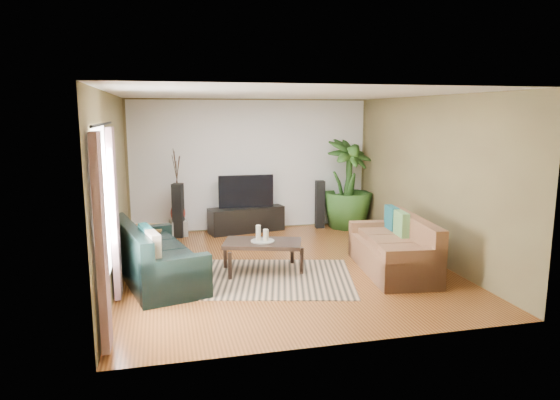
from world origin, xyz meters
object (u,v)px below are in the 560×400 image
object	(u,v)px
speaker_left	(178,211)
television	(246,191)
sofa_right	(392,244)
coffee_table	(263,256)
speaker_right	(320,204)
potted_plant	(347,184)
sofa_left	(158,252)
pedestal	(178,228)
side_table	(149,243)
tv_stand	(246,219)
vase	(178,213)

from	to	relation	value
speaker_left	television	bearing A→B (deg)	24.66
sofa_right	speaker_left	world-z (taller)	speaker_left
coffee_table	speaker_right	xyz separation A→B (m)	(1.78, 2.64, 0.26)
sofa_right	speaker_right	size ratio (longest dim) A/B	1.92
speaker_left	potted_plant	size ratio (longest dim) A/B	0.57
sofa_right	potted_plant	bearing A→B (deg)	178.93
coffee_table	sofa_right	bearing A→B (deg)	4.15
speaker_right	potted_plant	bearing A→B (deg)	-5.13
sofa_left	coffee_table	xyz separation A→B (m)	(1.57, 0.03, -0.19)
sofa_left	pedestal	bearing A→B (deg)	-22.12
sofa_left	sofa_right	xyz separation A→B (m)	(3.51, -0.41, 0.00)
potted_plant	sofa_right	bearing A→B (deg)	-97.67
pedestal	side_table	distance (m)	1.59
sofa_right	side_table	size ratio (longest dim) A/B	3.51
television	tv_stand	bearing A→B (deg)	0.00
television	speaker_left	xyz separation A→B (m)	(-1.37, -0.14, -0.31)
sofa_left	tv_stand	distance (m)	3.21
sofa_left	sofa_right	size ratio (longest dim) A/B	1.11
tv_stand	television	world-z (taller)	television
sofa_right	television	size ratio (longest dim) A/B	1.72
coffee_table	television	world-z (taller)	television
sofa_left	side_table	distance (m)	1.17
side_table	coffee_table	bearing A→B (deg)	-32.94
tv_stand	vase	xyz separation A→B (m)	(-1.38, -0.04, 0.21)
pedestal	speaker_right	bearing A→B (deg)	0.78
tv_stand	vase	distance (m)	1.39
sofa_left	sofa_right	bearing A→B (deg)	-110.51
potted_plant	tv_stand	bearing A→B (deg)	177.02
coffee_table	vase	xyz separation A→B (m)	(-1.18, 2.60, 0.22)
tv_stand	side_table	bearing A→B (deg)	-152.71
television	speaker_right	distance (m)	1.62
coffee_table	pedestal	xyz separation A→B (m)	(-1.18, 2.60, -0.08)
sofa_right	tv_stand	xyz separation A→B (m)	(-1.75, 3.09, -0.17)
television	speaker_right	size ratio (longest dim) A/B	1.12
speaker_right	side_table	distance (m)	3.82
pedestal	side_table	size ratio (longest dim) A/B	0.58
speaker_left	vase	bearing A→B (deg)	111.30
television	pedestal	distance (m)	1.54
speaker_right	side_table	xyz separation A→B (m)	(-3.49, -1.53, -0.23)
coffee_table	speaker_left	world-z (taller)	speaker_left
tv_stand	potted_plant	bearing A→B (deg)	-14.38
coffee_table	potted_plant	bearing A→B (deg)	64.27
sofa_left	potted_plant	bearing A→B (deg)	-70.55
sofa_right	television	xyz separation A→B (m)	(-1.75, 3.09, 0.42)
sofa_left	potted_plant	distance (m)	4.71
speaker_right	vase	distance (m)	2.96
tv_stand	speaker_right	xyz separation A→B (m)	(1.58, 0.00, 0.25)
sofa_right	television	world-z (taller)	television
tv_stand	potted_plant	world-z (taller)	potted_plant
coffee_table	speaker_right	size ratio (longest dim) A/B	1.16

